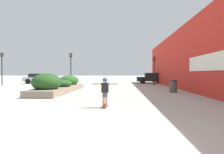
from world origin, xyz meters
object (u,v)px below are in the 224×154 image
Objects in this scene: traffic_light_far_left at (2,63)px; car_center_right at (39,78)px; car_center_left at (205,78)px; trash_bin at (173,86)px; traffic_light_left at (71,64)px; skateboarder at (105,88)px; car_leftmost at (152,78)px; skateboard at (105,106)px; traffic_light_right at (154,66)px.

car_center_right is at bearing 58.58° from traffic_light_far_left.
car_center_left reaches higher than car_center_right.
trash_bin is 13.43m from traffic_light_left.
skateboarder is 8.44m from trash_bin.
traffic_light_far_left reaches higher than car_center_left.
car_center_left is 1.03× the size of traffic_light_left.
car_leftmost is (4.86, 22.06, -0.00)m from skateboarder.
skateboarder is 1.24× the size of trash_bin.
skateboard is at bearing 150.43° from car_center_left.
trash_bin is at bearing 48.52° from car_center_right.
car_leftmost is 19.34m from traffic_light_far_left.
traffic_light_far_left is (-8.17, -0.12, 0.06)m from traffic_light_left.
car_center_right is (-22.45, -0.06, -0.04)m from car_center_left.
car_center_left is (11.71, 20.64, 0.71)m from skateboard.
car_center_left is at bearing 14.48° from traffic_light_left.
traffic_light_right reaches higher than car_center_right.
skateboarder is 17.18m from traffic_light_left.
trash_bin is 14.88m from car_leftmost.
car_leftmost is (4.86, 22.06, 0.70)m from skateboard.
trash_bin is at bearing 59.65° from skateboard.
traffic_light_right is at bearing 90.08° from trash_bin.
car_center_right reaches higher than skateboard.
traffic_light_left reaches higher than skateboard.
skateboard is 8.44m from trash_bin.
traffic_light_left reaches higher than skateboarder.
skateboard is at bearing 167.58° from car_leftmost.
car_center_left is at bearing 61.56° from skateboarder.
skateboard is 0.20× the size of traffic_light_left.
traffic_light_right is (-0.47, -5.50, 1.52)m from car_leftmost.
car_center_left reaches higher than car_leftmost.
traffic_light_left is at bearing -178.13° from traffic_light_right.
traffic_light_left reaches higher than traffic_light_right.
traffic_light_left is (-5.29, 16.25, 2.45)m from skateboard.
traffic_light_left is at bearing 51.48° from car_center_right.
trash_bin is 20.09m from traffic_light_far_left.
skateboard is 22.60m from car_leftmost.
skateboarder is at bearing -121.48° from trash_bin.
traffic_light_right reaches higher than car_center_left.
skateboard is 23.74m from car_center_left.
skateboarder is 0.27× the size of car_leftmost.
car_center_left is (6.86, -1.42, 0.01)m from car_leftmost.
car_center_right is at bearing 141.48° from traffic_light_left.
traffic_light_left is (-10.15, -5.82, 1.76)m from car_leftmost.
car_center_right is at bearing 90.15° from car_center_left.
traffic_light_far_left reaches higher than skateboarder.
car_center_left is 17.65m from traffic_light_left.
car_center_right is (-15.60, -1.48, -0.03)m from car_leftmost.
skateboarder is 23.73m from car_center_left.
traffic_light_far_left reaches higher than skateboard.
car_center_right is 1.20× the size of traffic_light_right.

